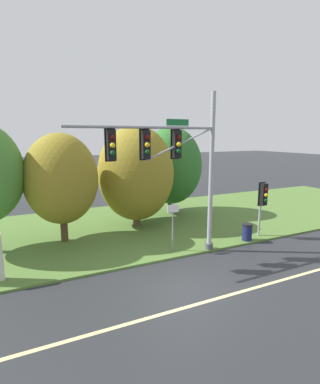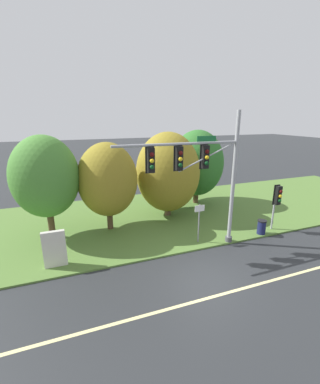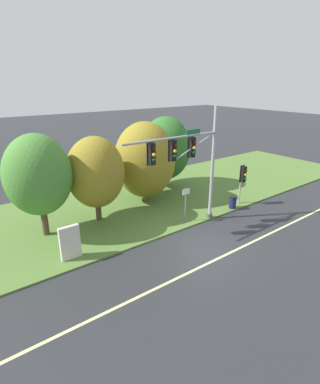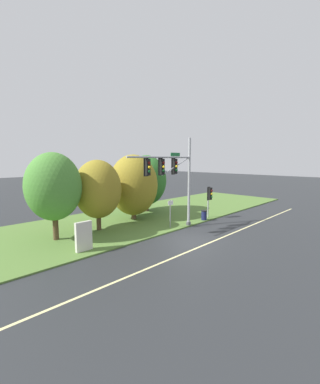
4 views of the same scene
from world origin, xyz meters
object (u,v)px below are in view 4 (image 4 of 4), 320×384
object	(u,v)px
traffic_signal_mast	(173,174)
trash_bin	(204,215)
pedestrian_signal_near_kerb	(210,195)
info_kiosk	(84,236)
tree_nearest_road	(53,187)
route_sign_post	(170,210)
tree_mid_verge	(147,180)
tree_behind_signpost	(133,185)
tree_left_of_mast	(98,189)

from	to	relation	value
traffic_signal_mast	trash_bin	world-z (taller)	traffic_signal_mast
pedestrian_signal_near_kerb	info_kiosk	bearing A→B (deg)	177.86
pedestrian_signal_near_kerb	info_kiosk	distance (m)	13.57
tree_nearest_road	pedestrian_signal_near_kerb	bearing A→B (deg)	-16.41
route_sign_post	info_kiosk	xyz separation A→B (m)	(-7.99, 0.23, -0.55)
pedestrian_signal_near_kerb	tree_nearest_road	size ratio (longest dim) A/B	0.49
tree_mid_verge	info_kiosk	world-z (taller)	tree_mid_verge
tree_mid_verge	info_kiosk	distance (m)	13.27
info_kiosk	trash_bin	bearing A→B (deg)	-3.17
tree_mid_verge	tree_behind_signpost	bearing A→B (deg)	-151.91
trash_bin	pedestrian_signal_near_kerb	bearing A→B (deg)	8.65
pedestrian_signal_near_kerb	tree_nearest_road	bearing A→B (deg)	163.59
route_sign_post	tree_left_of_mast	bearing A→B (deg)	140.45
traffic_signal_mast	tree_mid_verge	distance (m)	8.17
tree_mid_verge	trash_bin	world-z (taller)	tree_mid_verge
info_kiosk	trash_bin	size ratio (longest dim) A/B	2.04
tree_behind_signpost	route_sign_post	bearing A→B (deg)	-89.53
info_kiosk	tree_left_of_mast	bearing A→B (deg)	46.70
traffic_signal_mast	tree_behind_signpost	distance (m)	5.55
tree_left_of_mast	info_kiosk	distance (m)	5.49
pedestrian_signal_near_kerb	trash_bin	xyz separation A→B (m)	(-1.17, -0.18, -1.77)
tree_mid_verge	tree_left_of_mast	bearing A→B (deg)	-160.71
pedestrian_signal_near_kerb	trash_bin	size ratio (longest dim) A/B	3.33
route_sign_post	tree_nearest_road	xyz separation A→B (m)	(-8.24, 3.78, 2.38)
route_sign_post	tree_left_of_mast	xyz separation A→B (m)	(-4.61, 3.81, 1.88)
tree_left_of_mast	trash_bin	xyz separation A→B (m)	(8.96, -4.26, -2.91)
traffic_signal_mast	trash_bin	distance (m)	6.25
route_sign_post	tree_mid_verge	xyz separation A→B (m)	(3.37, 6.61, 1.98)
tree_nearest_road	tree_behind_signpost	size ratio (longest dim) A/B	1.01
trash_bin	tree_left_of_mast	bearing A→B (deg)	154.55
info_kiosk	tree_behind_signpost	bearing A→B (deg)	29.82
route_sign_post	info_kiosk	world-z (taller)	route_sign_post
pedestrian_signal_near_kerb	tree_left_of_mast	bearing A→B (deg)	158.04
traffic_signal_mast	info_kiosk	world-z (taller)	traffic_signal_mast
info_kiosk	trash_bin	world-z (taller)	info_kiosk
route_sign_post	info_kiosk	bearing A→B (deg)	178.35
route_sign_post	tree_left_of_mast	world-z (taller)	tree_left_of_mast
route_sign_post	tree_behind_signpost	distance (m)	5.12
route_sign_post	tree_behind_signpost	world-z (taller)	tree_behind_signpost
pedestrian_signal_near_kerb	tree_left_of_mast	world-z (taller)	tree_left_of_mast
info_kiosk	route_sign_post	bearing A→B (deg)	-1.65
tree_mid_verge	trash_bin	distance (m)	7.73
tree_behind_signpost	tree_mid_verge	world-z (taller)	tree_behind_signpost
tree_mid_verge	traffic_signal_mast	bearing A→B (deg)	-117.09
tree_behind_signpost	info_kiosk	world-z (taller)	tree_behind_signpost
pedestrian_signal_near_kerb	trash_bin	world-z (taller)	pedestrian_signal_near_kerb
pedestrian_signal_near_kerb	route_sign_post	world-z (taller)	pedestrian_signal_near_kerb
tree_left_of_mast	info_kiosk	size ratio (longest dim) A/B	3.04
pedestrian_signal_near_kerb	route_sign_post	distance (m)	5.57
pedestrian_signal_near_kerb	info_kiosk	world-z (taller)	pedestrian_signal_near_kerb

